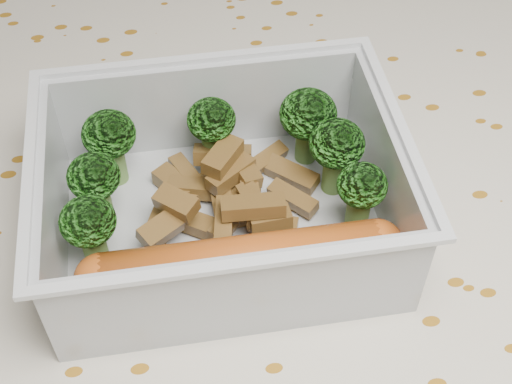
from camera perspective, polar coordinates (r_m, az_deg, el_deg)
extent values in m
cube|color=brown|center=(0.44, -0.08, -4.70)|extent=(1.40, 0.90, 0.04)
cube|color=beige|center=(0.42, -0.09, -2.83)|extent=(1.46, 0.96, 0.01)
cube|color=silver|center=(0.41, -2.54, -2.83)|extent=(0.19, 0.15, 0.00)
cube|color=silver|center=(0.44, -3.89, 6.90)|extent=(0.19, 0.01, 0.06)
cube|color=silver|center=(0.35, -1.21, -8.28)|extent=(0.19, 0.01, 0.06)
cube|color=silver|center=(0.40, 10.19, 1.74)|extent=(0.01, 0.13, 0.06)
cube|color=silver|center=(0.39, -15.95, -1.41)|extent=(0.01, 0.13, 0.06)
cube|color=silver|center=(0.42, -4.20, 10.63)|extent=(0.20, 0.01, 0.00)
cube|color=silver|center=(0.32, -1.17, -5.83)|extent=(0.20, 0.01, 0.00)
cube|color=silver|center=(0.38, 11.54, 5.13)|extent=(0.01, 0.14, 0.00)
cube|color=silver|center=(0.37, -17.73, 1.71)|extent=(0.01, 0.14, 0.00)
cylinder|color=#608C3F|center=(0.43, -11.21, 2.27)|extent=(0.01, 0.01, 0.03)
ellipsoid|color=#318025|center=(0.42, -11.70, 4.56)|extent=(0.03, 0.03, 0.03)
cylinder|color=#608C3F|center=(0.43, -3.44, 3.47)|extent=(0.01, 0.01, 0.03)
ellipsoid|color=#318025|center=(0.42, -3.59, 5.81)|extent=(0.03, 0.03, 0.02)
cylinder|color=#608C3F|center=(0.44, 4.03, 3.90)|extent=(0.01, 0.01, 0.02)
ellipsoid|color=#318025|center=(0.42, 4.20, 6.23)|extent=(0.03, 0.03, 0.03)
cylinder|color=#608C3F|center=(0.41, -12.31, -1.04)|extent=(0.01, 0.01, 0.03)
ellipsoid|color=#318025|center=(0.40, -12.87, 1.23)|extent=(0.03, 0.03, 0.02)
cylinder|color=#608C3F|center=(0.42, 6.22, 1.54)|extent=(0.01, 0.01, 0.03)
ellipsoid|color=#318025|center=(0.41, 6.50, 3.87)|extent=(0.03, 0.03, 0.03)
cylinder|color=#608C3F|center=(0.39, -12.70, -4.51)|extent=(0.01, 0.01, 0.03)
ellipsoid|color=#318025|center=(0.37, -13.31, -2.30)|extent=(0.03, 0.03, 0.03)
cylinder|color=#608C3F|center=(0.40, 8.11, -1.76)|extent=(0.01, 0.01, 0.03)
ellipsoid|color=#318025|center=(0.38, 8.49, 0.53)|extent=(0.03, 0.03, 0.02)
cube|color=brown|center=(0.41, -2.66, -0.85)|extent=(0.01, 0.03, 0.01)
cube|color=brown|center=(0.40, -0.29, -0.96)|extent=(0.01, 0.03, 0.01)
cube|color=brown|center=(0.39, -7.65, -3.01)|extent=(0.03, 0.03, 0.01)
cube|color=brown|center=(0.42, -0.88, 1.63)|extent=(0.02, 0.03, 0.01)
cube|color=brown|center=(0.40, -0.28, -0.51)|extent=(0.02, 0.02, 0.01)
cube|color=brown|center=(0.41, -4.61, -2.62)|extent=(0.03, 0.03, 0.01)
cube|color=brown|center=(0.41, -1.74, -0.89)|extent=(0.01, 0.03, 0.01)
cube|color=brown|center=(0.39, -2.58, -2.44)|extent=(0.02, 0.03, 0.01)
cube|color=brown|center=(0.41, -2.68, 2.88)|extent=(0.03, 0.03, 0.01)
cube|color=brown|center=(0.43, -2.68, 2.97)|extent=(0.04, 0.02, 0.01)
cube|color=brown|center=(0.42, -4.75, 0.29)|extent=(0.04, 0.02, 0.01)
cube|color=brown|center=(0.43, -3.96, 0.74)|extent=(0.03, 0.03, 0.01)
cube|color=brown|center=(0.43, 2.86, 1.44)|extent=(0.03, 0.03, 0.01)
cube|color=brown|center=(0.40, -2.13, -2.22)|extent=(0.03, 0.03, 0.01)
cube|color=brown|center=(0.43, -6.48, 0.64)|extent=(0.03, 0.03, 0.01)
cube|color=brown|center=(0.44, 0.72, 2.57)|extent=(0.03, 0.03, 0.01)
cube|color=brown|center=(0.39, -6.39, -0.86)|extent=(0.03, 0.03, 0.01)
cube|color=brown|center=(0.39, 1.12, -2.18)|extent=(0.02, 0.01, 0.01)
cube|color=brown|center=(0.41, -2.03, 1.46)|extent=(0.03, 0.03, 0.01)
cube|color=brown|center=(0.39, -0.24, -1.18)|extent=(0.04, 0.02, 0.01)
cube|color=brown|center=(0.42, -0.77, 0.79)|extent=(0.01, 0.02, 0.01)
cube|color=brown|center=(0.40, 1.38, -2.60)|extent=(0.03, 0.02, 0.01)
cube|color=brown|center=(0.41, -7.52, -2.18)|extent=(0.02, 0.03, 0.01)
cube|color=brown|center=(0.43, -5.47, 1.37)|extent=(0.02, 0.03, 0.01)
cube|color=brown|center=(0.42, 2.97, -0.51)|extent=(0.03, 0.03, 0.01)
cylinder|color=#B24E17|center=(0.37, -1.13, -5.64)|extent=(0.15, 0.03, 0.03)
sphere|color=#B24E17|center=(0.38, 9.65, -4.21)|extent=(0.03, 0.03, 0.03)
sphere|color=#B24E17|center=(0.37, -12.26, -6.90)|extent=(0.03, 0.03, 0.03)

